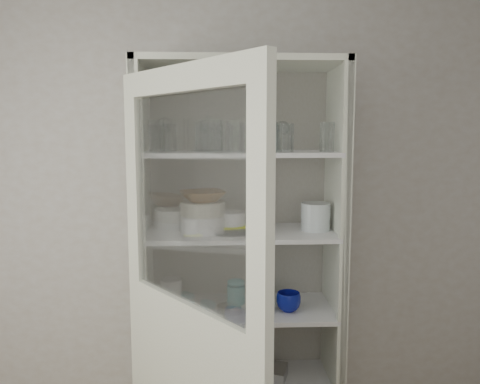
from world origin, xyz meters
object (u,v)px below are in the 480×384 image
(goblet_0, at_px, (165,132))
(goblet_2, at_px, (264,132))
(plate_stack_back, at_px, (175,218))
(measuring_cups, at_px, (227,309))
(pantry_cabinet, at_px, (239,287))
(yellow_trivet, at_px, (231,226))
(goblet_3, at_px, (283,134))
(mug_teal, at_px, (262,294))
(goblet_1, at_px, (204,134))
(plate_stack_front, at_px, (203,223))
(teal_jar, at_px, (236,293))
(cream_dish, at_px, (187,377))
(white_canister, at_px, (171,292))
(terracotta_bowl, at_px, (203,196))
(mug_blue, at_px, (288,302))
(mug_white, at_px, (264,305))
(cream_bowl, at_px, (203,208))
(glass_platter, at_px, (231,228))
(grey_bowl_stack, at_px, (316,217))
(white_ramekin, at_px, (231,218))
(cupboard_door, at_px, (189,358))
(tin_box, at_px, (265,372))

(goblet_0, bearing_deg, goblet_2, -1.07)
(plate_stack_back, bearing_deg, measuring_cups, -34.96)
(pantry_cabinet, relative_size, yellow_trivet, 13.83)
(goblet_3, distance_m, mug_teal, 0.85)
(goblet_1, relative_size, plate_stack_front, 0.73)
(teal_jar, bearing_deg, goblet_3, 16.44)
(cream_dish, bearing_deg, white_canister, 132.54)
(plate_stack_back, bearing_deg, terracotta_bowl, -39.29)
(mug_blue, xyz_separation_m, mug_white, (-0.13, -0.03, -0.00))
(plate_stack_back, bearing_deg, mug_teal, -6.57)
(goblet_0, distance_m, mug_blue, 1.07)
(cream_bowl, distance_m, glass_platter, 0.18)
(yellow_trivet, bearing_deg, goblet_1, 144.05)
(goblet_0, distance_m, mug_teal, 0.99)
(grey_bowl_stack, bearing_deg, mug_blue, -155.84)
(terracotta_bowl, bearing_deg, white_ramekin, 14.15)
(pantry_cabinet, bearing_deg, white_canister, -177.81)
(goblet_0, height_order, goblet_1, goblet_0)
(grey_bowl_stack, bearing_deg, goblet_3, 139.35)
(goblet_0, relative_size, mug_white, 1.98)
(cream_bowl, distance_m, teal_jar, 0.50)
(mug_teal, height_order, white_canister, white_canister)
(pantry_cabinet, height_order, goblet_1, pantry_cabinet)
(white_ramekin, distance_m, grey_bowl_stack, 0.43)
(pantry_cabinet, relative_size, cupboard_door, 1.05)
(cream_bowl, relative_size, white_ramekin, 1.46)
(cupboard_door, bearing_deg, goblet_1, 138.56)
(pantry_cabinet, height_order, yellow_trivet, pantry_cabinet)
(glass_platter, relative_size, mug_teal, 3.26)
(mug_teal, bearing_deg, plate_stack_front, -163.84)
(plate_stack_front, bearing_deg, goblet_2, 23.77)
(goblet_1, xyz_separation_m, mug_white, (0.29, -0.21, -0.84))
(grey_bowl_stack, bearing_deg, goblet_2, 153.40)
(yellow_trivet, distance_m, tin_box, 0.81)
(pantry_cabinet, height_order, plate_stack_front, pantry_cabinet)
(grey_bowl_stack, bearing_deg, mug_teal, 167.63)
(goblet_2, bearing_deg, plate_stack_back, -178.11)
(cupboard_door, distance_m, white_canister, 0.65)
(goblet_0, relative_size, grey_bowl_stack, 1.29)
(goblet_3, relative_size, white_ramekin, 1.08)
(yellow_trivet, bearing_deg, goblet_0, 161.25)
(goblet_0, relative_size, glass_platter, 0.59)
(goblet_3, xyz_separation_m, teal_jar, (-0.25, -0.07, -0.83))
(cream_bowl, height_order, white_ramekin, cream_bowl)
(goblet_0, height_order, grey_bowl_stack, goblet_0)
(white_canister, bearing_deg, goblet_1, 17.96)
(cream_bowl, xyz_separation_m, mug_blue, (0.43, -0.05, -0.47))
(yellow_trivet, xyz_separation_m, mug_teal, (0.17, 0.04, -0.38))
(plate_stack_back, relative_size, glass_platter, 0.67)
(goblet_2, height_order, grey_bowl_stack, goblet_2)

